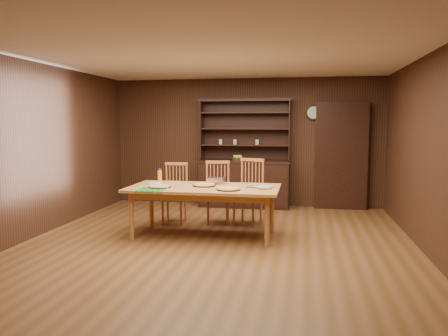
% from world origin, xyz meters
% --- Properties ---
extents(floor, '(6.00, 6.00, 0.00)m').
position_xyz_m(floor, '(0.00, 0.00, 0.00)').
color(floor, brown).
rests_on(floor, ground).
extents(room_shell, '(6.00, 6.00, 6.00)m').
position_xyz_m(room_shell, '(0.00, 0.00, 1.58)').
color(room_shell, silver).
rests_on(room_shell, floor).
extents(china_hutch, '(1.84, 0.52, 2.17)m').
position_xyz_m(china_hutch, '(-0.00, 2.75, 0.60)').
color(china_hutch, black).
rests_on(china_hutch, floor).
extents(doorway, '(1.00, 0.18, 2.10)m').
position_xyz_m(doorway, '(1.90, 2.90, 1.05)').
color(doorway, black).
rests_on(doorway, floor).
extents(wall_clock, '(0.30, 0.05, 0.30)m').
position_xyz_m(wall_clock, '(1.35, 2.96, 1.90)').
color(wall_clock, black).
rests_on(wall_clock, room_shell).
extents(dining_table, '(2.24, 1.12, 0.75)m').
position_xyz_m(dining_table, '(-0.28, 0.36, 0.68)').
color(dining_table, '#C27E43').
rests_on(dining_table, floor).
extents(chair_left, '(0.43, 0.41, 1.02)m').
position_xyz_m(chair_left, '(-0.98, 1.19, 0.54)').
color(chair_left, '#C57543').
rests_on(chair_left, floor).
extents(chair_center, '(0.51, 0.49, 1.05)m').
position_xyz_m(chair_center, '(-0.25, 1.28, 0.56)').
color(chair_center, '#C57543').
rests_on(chair_center, floor).
extents(chair_right, '(0.56, 0.55, 1.10)m').
position_xyz_m(chair_right, '(0.29, 1.29, 0.59)').
color(chair_right, '#C57543').
rests_on(chair_right, floor).
extents(pizza_left, '(0.34, 0.34, 0.04)m').
position_xyz_m(pizza_left, '(-0.91, 0.16, 0.77)').
color(pizza_left, black).
rests_on(pizza_left, dining_table).
extents(pizza_right, '(0.35, 0.35, 0.04)m').
position_xyz_m(pizza_right, '(0.13, 0.11, 0.77)').
color(pizza_right, black).
rests_on(pizza_right, dining_table).
extents(pizza_center, '(0.35, 0.35, 0.04)m').
position_xyz_m(pizza_center, '(-0.29, 0.43, 0.77)').
color(pizza_center, black).
rests_on(pizza_center, dining_table).
extents(cooling_rack, '(0.43, 0.43, 0.02)m').
position_xyz_m(cooling_rack, '(-0.95, -0.10, 0.76)').
color(cooling_rack, green).
rests_on(cooling_rack, dining_table).
extents(plate_left, '(0.25, 0.25, 0.02)m').
position_xyz_m(plate_left, '(-1.12, 0.55, 0.76)').
color(plate_left, silver).
rests_on(plate_left, dining_table).
extents(plate_right, '(0.28, 0.28, 0.02)m').
position_xyz_m(plate_right, '(0.61, 0.47, 0.76)').
color(plate_right, silver).
rests_on(plate_right, dining_table).
extents(foil_dish, '(0.27, 0.20, 0.10)m').
position_xyz_m(foil_dish, '(-0.16, 0.68, 0.80)').
color(foil_dish, white).
rests_on(foil_dish, dining_table).
extents(juice_bottle, '(0.07, 0.07, 0.22)m').
position_xyz_m(juice_bottle, '(-1.10, 0.74, 0.85)').
color(juice_bottle, orange).
rests_on(juice_bottle, dining_table).
extents(pot_holder_a, '(0.24, 0.24, 0.01)m').
position_xyz_m(pot_holder_a, '(0.62, 0.32, 0.76)').
color(pot_holder_a, '#A61224').
rests_on(pot_holder_a, dining_table).
extents(pot_holder_b, '(0.20, 0.20, 0.01)m').
position_xyz_m(pot_holder_b, '(0.44, 0.45, 0.76)').
color(pot_holder_b, '#A61224').
rests_on(pot_holder_b, dining_table).
extents(fruit_bowl, '(0.26, 0.26, 0.12)m').
position_xyz_m(fruit_bowl, '(-0.13, 2.69, 0.99)').
color(fruit_bowl, black).
rests_on(fruit_bowl, china_hutch).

